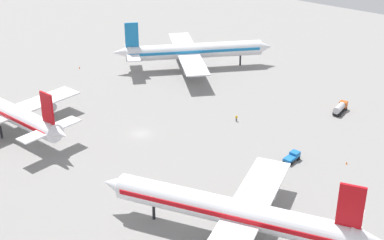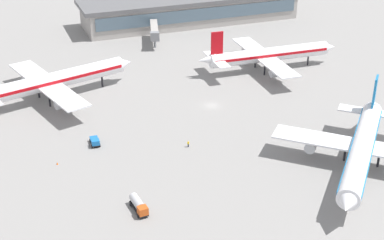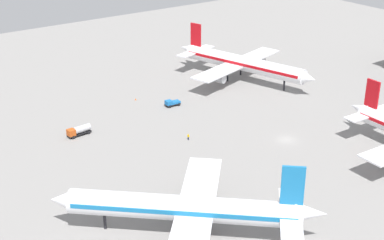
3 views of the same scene
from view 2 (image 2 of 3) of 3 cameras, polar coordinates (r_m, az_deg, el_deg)
name	(u,v)px [view 2 (image 2 of 3)]	position (r m, az deg, el deg)	size (l,w,h in m)	color
ground	(211,105)	(160.37, 1.97, 1.48)	(288.00, 288.00, 0.00)	gray
terminal_building	(191,9)	(234.57, -0.14, 11.13)	(89.75, 22.68, 10.76)	#9E9993
airplane_at_gate	(268,55)	(184.93, 7.67, 6.54)	(48.39, 38.76, 14.73)	white
airplane_taxiing	(362,148)	(132.57, 16.74, -2.70)	(39.06, 41.38, 15.60)	white
airplane_distant	(52,81)	(166.60, -13.89, 3.83)	(50.81, 41.57, 15.76)	white
pushback_tractor	(95,141)	(141.44, -9.74, -2.13)	(2.39, 4.49, 1.90)	black
fuel_truck	(139,205)	(116.30, -5.39, -8.50)	(2.67, 6.45, 2.50)	black
ground_crew_worker	(188,144)	(138.52, -0.38, -2.42)	(0.53, 0.51, 1.67)	#1E2338
jet_bridge	(154,30)	(208.53, -3.81, 8.98)	(7.44, 17.69, 6.74)	#9E9993
safety_cone_mid_apron	(57,163)	(135.27, -13.40, -4.26)	(0.44, 0.44, 0.60)	#EA590C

